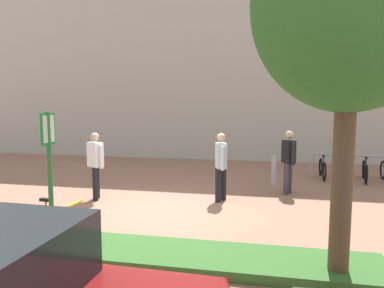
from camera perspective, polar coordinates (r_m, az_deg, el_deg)
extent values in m
plane|color=#936651|center=(8.44, -5.51, -10.56)|extent=(60.00, 60.00, 0.00)
cube|color=#B2ADA3|center=(16.38, 3.13, 15.42)|extent=(28.00, 1.20, 10.00)
cube|color=#336028|center=(6.08, -6.05, -16.74)|extent=(7.00, 1.10, 0.16)
cylinder|color=brown|center=(5.38, 22.43, -5.96)|extent=(0.28, 0.28, 2.72)
ellipsoid|color=#2D6628|center=(5.41, 23.61, 19.62)|extent=(2.57, 2.57, 2.83)
cylinder|color=#2D7238|center=(6.49, -21.32, -5.60)|extent=(0.08, 0.08, 2.33)
cube|color=#198C33|center=(6.37, -21.65, 2.21)|extent=(0.04, 0.36, 0.52)
cube|color=white|center=(6.37, -21.65, 2.21)|extent=(0.04, 0.30, 0.44)
torus|color=black|center=(7.07, -23.90, -11.71)|extent=(0.66, 0.11, 0.66)
torus|color=black|center=(6.49, -16.81, -13.08)|extent=(0.66, 0.11, 0.66)
cylinder|color=gold|center=(6.70, -20.59, -10.61)|extent=(0.84, 0.11, 0.04)
cylinder|color=gold|center=(6.72, -19.80, -12.79)|extent=(0.61, 0.09, 0.44)
cylinder|color=gold|center=(6.78, -21.89, -9.41)|extent=(0.04, 0.04, 0.28)
cube|color=black|center=(6.74, -21.95, -8.10)|extent=(0.21, 0.10, 0.05)
cylinder|color=gold|center=(6.41, -17.88, -8.86)|extent=(0.07, 0.42, 0.04)
cylinder|color=#99999E|center=(12.56, 18.34, -3.29)|extent=(0.06, 0.06, 0.80)
cylinder|color=#99999E|center=(12.65, 25.55, -1.70)|extent=(3.14, 0.34, 0.06)
torus|color=black|center=(12.18, 20.02, -4.12)|extent=(0.07, 0.61, 0.61)
torus|color=black|center=(13.10, 19.49, -3.37)|extent=(0.07, 0.61, 0.61)
cylinder|color=black|center=(12.60, 19.78, -2.83)|extent=(0.05, 0.77, 0.03)
cylinder|color=black|center=(12.73, 19.69, -3.80)|extent=(0.04, 0.56, 0.40)
cylinder|color=black|center=(12.42, 19.90, -2.45)|extent=(0.03, 0.03, 0.26)
cube|color=black|center=(12.40, 19.93, -1.78)|extent=(0.08, 0.19, 0.05)
cylinder|color=black|center=(12.92, 19.63, -1.53)|extent=(0.39, 0.04, 0.04)
torus|color=black|center=(12.23, 22.79, -4.20)|extent=(0.12, 0.61, 0.61)
torus|color=black|center=(13.15, 22.41, -3.46)|extent=(0.12, 0.61, 0.61)
cylinder|color=#194CA5|center=(12.66, 22.63, -2.91)|extent=(0.11, 0.77, 0.03)
cylinder|color=#194CA5|center=(12.78, 22.55, -3.88)|extent=(0.09, 0.56, 0.40)
cylinder|color=#194CA5|center=(12.47, 22.73, -2.54)|extent=(0.03, 0.03, 0.26)
cube|color=black|center=(12.45, 22.76, -1.87)|extent=(0.09, 0.19, 0.05)
cylinder|color=#194CA5|center=(12.97, 22.54, -1.62)|extent=(0.39, 0.08, 0.04)
torus|color=black|center=(12.25, 25.62, -4.32)|extent=(0.15, 0.61, 0.61)
torus|color=black|center=(13.17, 25.30, -3.58)|extent=(0.15, 0.61, 0.61)
cylinder|color=black|center=(12.67, 25.50, -3.03)|extent=(0.16, 0.76, 0.03)
cylinder|color=black|center=(12.80, 25.42, -4.00)|extent=(0.12, 0.55, 0.40)
cylinder|color=black|center=(12.49, 25.58, -2.66)|extent=(0.03, 0.03, 0.26)
cube|color=black|center=(12.47, 25.62, -1.99)|extent=(0.10, 0.19, 0.05)
cylinder|color=black|center=(12.99, 25.43, -1.74)|extent=(0.39, 0.10, 0.04)
torus|color=black|center=(13.31, 27.73, -3.60)|extent=(0.08, 0.61, 0.61)
cylinder|color=#ADADB2|center=(11.23, 12.72, -4.00)|extent=(0.16, 0.16, 0.90)
cylinder|color=black|center=(9.78, -14.68, -5.78)|extent=(0.14, 0.14, 0.85)
cylinder|color=black|center=(9.54, -14.91, -6.09)|extent=(0.14, 0.14, 0.85)
cube|color=white|center=(9.53, -14.92, -1.62)|extent=(0.47, 0.41, 0.62)
cylinder|color=white|center=(9.75, -15.75, -1.64)|extent=(0.09, 0.09, 0.59)
cylinder|color=white|center=(9.32, -14.05, -1.96)|extent=(0.09, 0.09, 0.59)
sphere|color=tan|center=(9.48, -15.00, 1.08)|extent=(0.22, 0.22, 0.22)
cylinder|color=#383342|center=(10.35, 15.02, -5.11)|extent=(0.14, 0.14, 0.85)
cylinder|color=#383342|center=(10.11, 14.54, -5.37)|extent=(0.14, 0.14, 0.85)
cube|color=black|center=(10.11, 14.90, -1.16)|extent=(0.37, 0.46, 0.62)
cylinder|color=black|center=(10.35, 14.29, -1.14)|extent=(0.09, 0.09, 0.59)
cylinder|color=black|center=(9.88, 15.54, -1.53)|extent=(0.09, 0.09, 0.59)
sphere|color=tan|center=(10.06, 14.98, 1.39)|extent=(0.22, 0.22, 0.22)
cylinder|color=black|center=(9.12, 4.09, -6.47)|extent=(0.14, 0.14, 0.85)
cylinder|color=black|center=(9.32, 4.96, -6.20)|extent=(0.14, 0.14, 0.85)
cube|color=silver|center=(9.08, 4.57, -1.81)|extent=(0.34, 0.45, 0.62)
cylinder|color=silver|center=(8.83, 4.83, -2.25)|extent=(0.09, 0.09, 0.59)
cylinder|color=silver|center=(9.34, 4.33, -1.77)|extent=(0.09, 0.09, 0.59)
sphere|color=tan|center=(9.03, 4.60, 1.02)|extent=(0.22, 0.22, 0.22)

